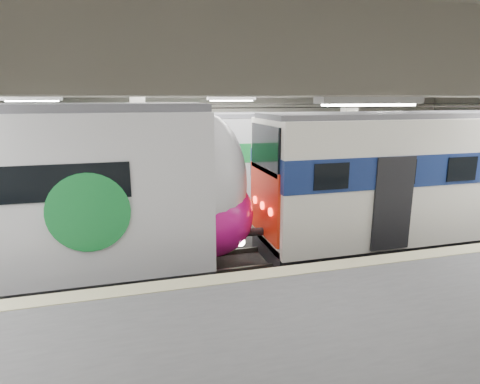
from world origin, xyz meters
name	(u,v)px	position (x,y,z in m)	size (l,w,h in m)	color
station_hall	(268,168)	(0.00, -1.74, 3.24)	(36.00, 24.00, 5.75)	black
older_rer	(450,175)	(7.31, 0.00, 2.37)	(13.76, 3.04, 4.52)	silver
far_train	(114,167)	(-3.98, 5.50, 2.24)	(13.55, 2.78, 4.34)	silver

